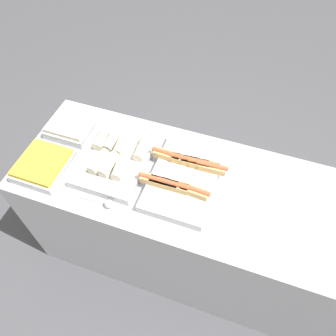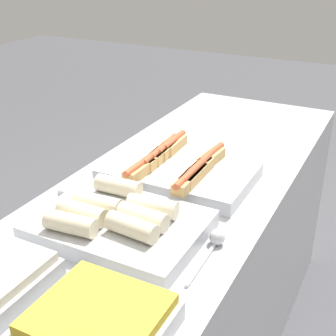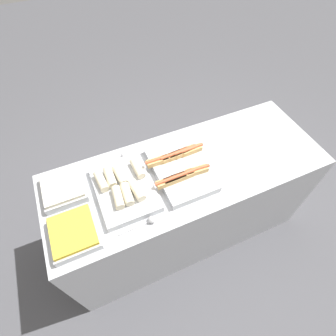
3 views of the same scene
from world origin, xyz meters
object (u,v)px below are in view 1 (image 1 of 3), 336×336
(tray_hotdogs, at_px, (184,177))
(serving_spoon_far, at_px, (145,130))
(tray_side_back, at_px, (73,124))
(serving_spoon_near, at_px, (105,203))
(tray_side_front, at_px, (43,165))
(tray_wraps, at_px, (116,158))

(tray_hotdogs, distance_m, serving_spoon_far, 0.41)
(tray_side_back, relative_size, serving_spoon_near, 1.22)
(tray_hotdogs, xyz_separation_m, tray_side_front, (-0.72, -0.17, -0.00))
(serving_spoon_far, bearing_deg, tray_side_front, -133.33)
(serving_spoon_near, bearing_deg, tray_wraps, 103.11)
(tray_side_front, bearing_deg, serving_spoon_near, -12.85)
(tray_wraps, relative_size, tray_side_back, 1.69)
(tray_hotdogs, distance_m, tray_side_back, 0.73)
(tray_side_back, bearing_deg, tray_wraps, -23.55)
(tray_wraps, distance_m, serving_spoon_near, 0.27)
(serving_spoon_near, bearing_deg, tray_side_back, 134.28)
(tray_hotdogs, bearing_deg, serving_spoon_near, -140.43)
(tray_hotdogs, height_order, tray_side_back, tray_hotdogs)
(serving_spoon_near, xyz_separation_m, serving_spoon_far, (0.00, 0.52, -0.00))
(tray_wraps, relative_size, tray_side_front, 1.69)
(tray_side_front, bearing_deg, serving_spoon_far, 46.67)
(tray_side_back, bearing_deg, tray_side_front, -90.00)
(tray_hotdogs, bearing_deg, tray_side_back, 168.30)
(tray_wraps, height_order, serving_spoon_near, tray_wraps)
(tray_wraps, distance_m, tray_side_back, 0.37)
(tray_side_front, bearing_deg, tray_wraps, 26.79)
(tray_side_front, xyz_separation_m, serving_spoon_far, (0.40, 0.43, -0.02))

